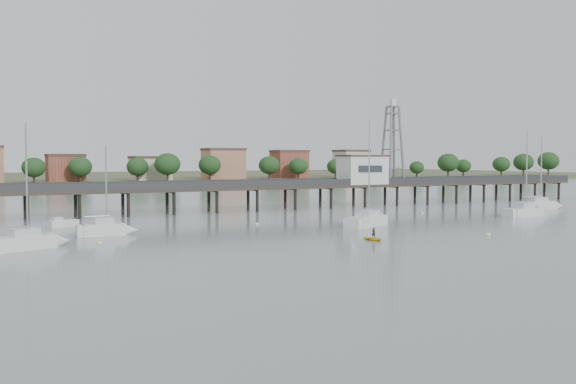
{
  "coord_description": "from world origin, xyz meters",
  "views": [
    {
      "loc": [
        -38.49,
        -37.14,
        8.64
      ],
      "look_at": [
        1.03,
        42.0,
        4.0
      ],
      "focal_mm": 40.0,
      "sensor_mm": 36.0,
      "label": 1
    }
  ],
  "objects_px": {
    "white_tender": "(62,223)",
    "yellow_dinghy": "(373,240)",
    "sailboat_e": "(545,205)",
    "sailboat_c": "(373,220)",
    "sailboat_d": "(530,212)",
    "sailboat_b": "(111,229)",
    "pier": "(233,188)",
    "sailboat_a": "(36,242)",
    "lattice_tower": "(392,145)"
  },
  "relations": [
    {
      "from": "white_tender",
      "to": "yellow_dinghy",
      "type": "xyz_separation_m",
      "value": [
        27.63,
        -28.72,
        -0.44
      ]
    },
    {
      "from": "sailboat_e",
      "to": "sailboat_c",
      "type": "bearing_deg",
      "value": -156.02
    },
    {
      "from": "yellow_dinghy",
      "to": "sailboat_c",
      "type": "bearing_deg",
      "value": 52.46
    },
    {
      "from": "white_tender",
      "to": "sailboat_d",
      "type": "bearing_deg",
      "value": -32.39
    },
    {
      "from": "sailboat_d",
      "to": "sailboat_b",
      "type": "relative_size",
      "value": 1.29
    },
    {
      "from": "sailboat_e",
      "to": "sailboat_c",
      "type": "height_order",
      "value": "sailboat_c"
    },
    {
      "from": "pier",
      "to": "sailboat_a",
      "type": "height_order",
      "value": "sailboat_a"
    },
    {
      "from": "sailboat_c",
      "to": "yellow_dinghy",
      "type": "height_order",
      "value": "sailboat_c"
    },
    {
      "from": "sailboat_c",
      "to": "sailboat_b",
      "type": "bearing_deg",
      "value": 144.6
    },
    {
      "from": "sailboat_b",
      "to": "white_tender",
      "type": "height_order",
      "value": "sailboat_b"
    },
    {
      "from": "sailboat_e",
      "to": "yellow_dinghy",
      "type": "height_order",
      "value": "sailboat_e"
    },
    {
      "from": "sailboat_c",
      "to": "white_tender",
      "type": "height_order",
      "value": "sailboat_c"
    },
    {
      "from": "sailboat_a",
      "to": "sailboat_b",
      "type": "bearing_deg",
      "value": 19.04
    },
    {
      "from": "sailboat_d",
      "to": "yellow_dinghy",
      "type": "distance_m",
      "value": 39.53
    },
    {
      "from": "sailboat_b",
      "to": "yellow_dinghy",
      "type": "relative_size",
      "value": 4.21
    },
    {
      "from": "white_tender",
      "to": "lattice_tower",
      "type": "bearing_deg",
      "value": -7.4
    },
    {
      "from": "sailboat_e",
      "to": "yellow_dinghy",
      "type": "relative_size",
      "value": 5.3
    },
    {
      "from": "sailboat_d",
      "to": "sailboat_c",
      "type": "height_order",
      "value": "sailboat_c"
    },
    {
      "from": "white_tender",
      "to": "sailboat_a",
      "type": "bearing_deg",
      "value": -123.23
    },
    {
      "from": "sailboat_b",
      "to": "sailboat_a",
      "type": "relative_size",
      "value": 0.83
    },
    {
      "from": "sailboat_c",
      "to": "sailboat_e",
      "type": "bearing_deg",
      "value": -15.57
    },
    {
      "from": "sailboat_a",
      "to": "yellow_dinghy",
      "type": "bearing_deg",
      "value": -38.45
    },
    {
      "from": "sailboat_e",
      "to": "sailboat_b",
      "type": "distance_m",
      "value": 74.23
    },
    {
      "from": "sailboat_a",
      "to": "lattice_tower",
      "type": "bearing_deg",
      "value": 4.08
    },
    {
      "from": "pier",
      "to": "sailboat_d",
      "type": "distance_m",
      "value": 46.08
    },
    {
      "from": "pier",
      "to": "sailboat_e",
      "type": "height_order",
      "value": "sailboat_e"
    },
    {
      "from": "sailboat_e",
      "to": "lattice_tower",
      "type": "bearing_deg",
      "value": 145.6
    },
    {
      "from": "sailboat_d",
      "to": "sailboat_b",
      "type": "xyz_separation_m",
      "value": [
        -60.98,
        3.62,
        0.02
      ]
    },
    {
      "from": "pier",
      "to": "yellow_dinghy",
      "type": "xyz_separation_m",
      "value": [
        -0.42,
        -41.09,
        -3.79
      ]
    },
    {
      "from": "lattice_tower",
      "to": "white_tender",
      "type": "height_order",
      "value": "lattice_tower"
    },
    {
      "from": "sailboat_b",
      "to": "sailboat_c",
      "type": "relative_size",
      "value": 0.72
    },
    {
      "from": "sailboat_e",
      "to": "sailboat_d",
      "type": "relative_size",
      "value": 0.98
    },
    {
      "from": "white_tender",
      "to": "yellow_dinghy",
      "type": "relative_size",
      "value": 1.6
    },
    {
      "from": "sailboat_b",
      "to": "sailboat_c",
      "type": "xyz_separation_m",
      "value": [
        32.44,
        -4.11,
        -0.02
      ]
    },
    {
      "from": "sailboat_b",
      "to": "sailboat_a",
      "type": "height_order",
      "value": "sailboat_a"
    },
    {
      "from": "lattice_tower",
      "to": "sailboat_c",
      "type": "xyz_separation_m",
      "value": [
        -23.29,
        -28.12,
        -10.46
      ]
    },
    {
      "from": "white_tender",
      "to": "sailboat_e",
      "type": "bearing_deg",
      "value": -23.87
    },
    {
      "from": "white_tender",
      "to": "pier",
      "type": "bearing_deg",
      "value": 4.67
    },
    {
      "from": "sailboat_a",
      "to": "yellow_dinghy",
      "type": "relative_size",
      "value": 5.1
    },
    {
      "from": "sailboat_b",
      "to": "sailboat_c",
      "type": "height_order",
      "value": "sailboat_c"
    },
    {
      "from": "pier",
      "to": "sailboat_c",
      "type": "height_order",
      "value": "sailboat_c"
    },
    {
      "from": "sailboat_a",
      "to": "white_tender",
      "type": "distance_m",
      "value": 19.75
    },
    {
      "from": "sailboat_b",
      "to": "white_tender",
      "type": "xyz_separation_m",
      "value": [
        -3.82,
        11.64,
        -0.22
      ]
    },
    {
      "from": "sailboat_e",
      "to": "white_tender",
      "type": "height_order",
      "value": "sailboat_e"
    },
    {
      "from": "pier",
      "to": "sailboat_e",
      "type": "xyz_separation_m",
      "value": [
        49.82,
        -18.82,
        -3.15
      ]
    },
    {
      "from": "sailboat_a",
      "to": "yellow_dinghy",
      "type": "distance_m",
      "value": 33.82
    },
    {
      "from": "sailboat_b",
      "to": "sailboat_a",
      "type": "xyz_separation_m",
      "value": [
        -8.63,
        -7.51,
        -0.01
      ]
    },
    {
      "from": "lattice_tower",
      "to": "sailboat_a",
      "type": "height_order",
      "value": "lattice_tower"
    },
    {
      "from": "lattice_tower",
      "to": "yellow_dinghy",
      "type": "height_order",
      "value": "lattice_tower"
    },
    {
      "from": "sailboat_c",
      "to": "yellow_dinghy",
      "type": "xyz_separation_m",
      "value": [
        -8.64,
        -12.97,
        -0.64
      ]
    }
  ]
}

